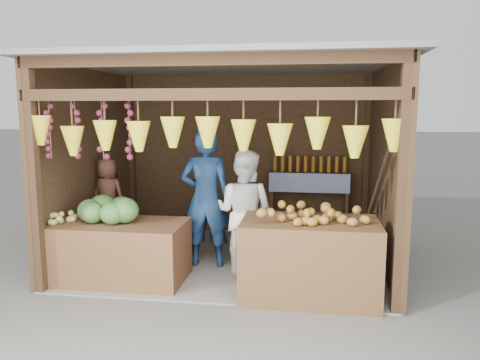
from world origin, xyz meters
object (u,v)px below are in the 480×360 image
man_standing (206,198)px  vendor_seated (108,195)px  counter_left (115,252)px  counter_right (309,259)px  woman_standing (244,212)px

man_standing → vendor_seated: 1.52m
man_standing → counter_left: bearing=30.1°
counter_right → woman_standing: size_ratio=0.94×
counter_left → man_standing: bearing=34.0°
counter_left → vendor_seated: bearing=116.8°
counter_right → woman_standing: 1.13m
counter_right → woman_standing: bearing=139.4°
woman_standing → vendor_seated: size_ratio=1.48×
counter_right → counter_left: bearing=175.8°
vendor_seated → woman_standing: bearing=-178.7°
woman_standing → vendor_seated: (-2.00, 0.46, 0.07)m
counter_right → vendor_seated: vendor_seated is taller
vendor_seated → man_standing: bearing=-178.1°
counter_right → vendor_seated: (-2.81, 1.16, 0.42)m
woman_standing → man_standing: bearing=1.8°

